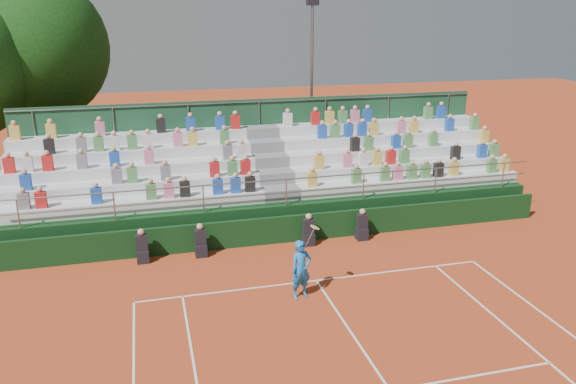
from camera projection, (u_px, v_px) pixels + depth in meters
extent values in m
plane|color=#B4411E|center=(316.00, 281.00, 17.44)|extent=(90.00, 90.00, 0.00)
cube|color=white|center=(316.00, 280.00, 17.44)|extent=(11.00, 0.06, 0.01)
cube|color=white|center=(353.00, 335.00, 14.49)|extent=(0.06, 6.40, 0.01)
cube|color=black|center=(290.00, 229.00, 20.23)|extent=(20.00, 0.15, 1.00)
cube|color=black|center=(143.00, 256.00, 18.66)|extent=(0.40, 0.40, 0.44)
cube|color=black|center=(142.00, 243.00, 18.51)|extent=(0.38, 0.25, 0.55)
sphere|color=tan|center=(141.00, 232.00, 18.40)|extent=(0.22, 0.22, 0.22)
cube|color=black|center=(201.00, 250.00, 19.12)|extent=(0.40, 0.40, 0.44)
cube|color=black|center=(200.00, 237.00, 18.98)|extent=(0.38, 0.25, 0.55)
sphere|color=tan|center=(200.00, 227.00, 18.86)|extent=(0.22, 0.22, 0.22)
cube|color=black|center=(308.00, 239.00, 20.04)|extent=(0.40, 0.40, 0.44)
cube|color=black|center=(309.00, 227.00, 19.89)|extent=(0.38, 0.25, 0.55)
sphere|color=tan|center=(309.00, 217.00, 19.77)|extent=(0.22, 0.22, 0.22)
cube|color=black|center=(362.00, 234.00, 20.52)|extent=(0.40, 0.40, 0.44)
cube|color=black|center=(362.00, 221.00, 20.37)|extent=(0.38, 0.25, 0.55)
sphere|color=tan|center=(363.00, 212.00, 20.26)|extent=(0.22, 0.22, 0.22)
cube|color=black|center=(271.00, 199.00, 23.05)|extent=(20.00, 5.20, 1.20)
cube|color=silver|center=(135.00, 205.00, 19.98)|extent=(9.30, 0.85, 0.42)
cube|color=silver|center=(410.00, 183.00, 22.54)|extent=(9.30, 0.85, 0.42)
cube|color=slate|center=(281.00, 193.00, 21.26)|extent=(1.40, 0.85, 0.42)
cube|color=silver|center=(134.00, 186.00, 20.64)|extent=(9.30, 0.85, 0.42)
cube|color=silver|center=(401.00, 167.00, 23.19)|extent=(9.30, 0.85, 0.42)
cube|color=slate|center=(275.00, 176.00, 21.91)|extent=(1.40, 0.85, 0.42)
cube|color=silver|center=(133.00, 169.00, 21.29)|extent=(9.30, 0.85, 0.42)
cube|color=silver|center=(393.00, 152.00, 23.85)|extent=(9.30, 0.85, 0.42)
cube|color=slate|center=(270.00, 160.00, 22.57)|extent=(1.40, 0.85, 0.42)
cube|color=silver|center=(132.00, 153.00, 21.94)|extent=(9.30, 0.85, 0.42)
cube|color=silver|center=(385.00, 138.00, 24.50)|extent=(9.30, 0.85, 0.42)
cube|color=slate|center=(266.00, 146.00, 23.22)|extent=(1.40, 0.85, 0.42)
cube|color=silver|center=(131.00, 138.00, 22.59)|extent=(9.30, 0.85, 0.42)
cube|color=silver|center=(378.00, 125.00, 25.15)|extent=(9.30, 0.85, 0.42)
cube|color=slate|center=(261.00, 131.00, 23.87)|extent=(1.40, 0.85, 0.42)
cube|color=#1B482B|center=(259.00, 149.00, 24.63)|extent=(20.00, 0.12, 4.40)
cylinder|color=gray|center=(286.00, 179.00, 20.21)|extent=(20.00, 0.05, 0.05)
cylinder|color=gray|center=(259.00, 102.00, 23.89)|extent=(20.00, 0.05, 0.05)
cube|color=slate|center=(24.00, 201.00, 18.84)|extent=(0.36, 0.24, 0.56)
cube|color=red|center=(41.00, 200.00, 18.97)|extent=(0.36, 0.24, 0.56)
cube|color=#1E4CB2|center=(96.00, 196.00, 19.40)|extent=(0.36, 0.24, 0.56)
cube|color=#4C8C4C|center=(151.00, 192.00, 19.84)|extent=(0.36, 0.24, 0.56)
cube|color=pink|center=(169.00, 190.00, 19.98)|extent=(0.36, 0.24, 0.56)
cube|color=black|center=(185.00, 189.00, 20.12)|extent=(0.36, 0.24, 0.56)
cube|color=#1E4CB2|center=(218.00, 186.00, 20.40)|extent=(0.36, 0.24, 0.56)
cube|color=#1E4CB2|center=(236.00, 185.00, 20.56)|extent=(0.36, 0.24, 0.56)
cube|color=black|center=(250.00, 184.00, 20.69)|extent=(0.36, 0.24, 0.56)
cube|color=#1E4CB2|center=(26.00, 182.00, 19.49)|extent=(0.36, 0.24, 0.56)
cube|color=slate|center=(117.00, 176.00, 20.21)|extent=(0.36, 0.24, 0.56)
cube|color=#4C8C4C|center=(132.00, 175.00, 20.34)|extent=(0.36, 0.24, 0.56)
cube|color=slate|center=(166.00, 173.00, 20.63)|extent=(0.36, 0.24, 0.56)
cube|color=red|center=(215.00, 169.00, 21.06)|extent=(0.36, 0.24, 0.56)
cube|color=#4C8C4C|center=(232.00, 168.00, 21.22)|extent=(0.36, 0.24, 0.56)
cube|color=red|center=(246.00, 167.00, 21.34)|extent=(0.36, 0.24, 0.56)
cube|color=red|center=(9.00, 165.00, 19.99)|extent=(0.36, 0.24, 0.56)
cube|color=silver|center=(27.00, 164.00, 20.13)|extent=(0.36, 0.24, 0.56)
cube|color=red|center=(48.00, 163.00, 20.29)|extent=(0.36, 0.24, 0.56)
cube|color=slate|center=(82.00, 161.00, 20.57)|extent=(0.36, 0.24, 0.56)
cube|color=#1E4CB2|center=(115.00, 159.00, 20.85)|extent=(0.36, 0.24, 0.56)
cube|color=pink|center=(149.00, 157.00, 21.15)|extent=(0.36, 0.24, 0.56)
cube|color=slate|center=(228.00, 152.00, 21.86)|extent=(0.36, 0.24, 0.56)
cube|color=silver|center=(242.00, 151.00, 22.00)|extent=(0.36, 0.24, 0.56)
cube|color=black|center=(49.00, 146.00, 20.95)|extent=(0.36, 0.24, 0.56)
cube|color=slate|center=(81.00, 145.00, 21.22)|extent=(0.36, 0.24, 0.56)
cube|color=#4C8C4C|center=(99.00, 144.00, 21.37)|extent=(0.36, 0.24, 0.56)
cube|color=silver|center=(114.00, 143.00, 21.50)|extent=(0.36, 0.24, 0.56)
cube|color=#4C8C4C|center=(132.00, 142.00, 21.66)|extent=(0.36, 0.24, 0.56)
cube|color=silver|center=(148.00, 141.00, 21.81)|extent=(0.36, 0.24, 0.56)
cube|color=pink|center=(178.00, 139.00, 22.08)|extent=(0.36, 0.24, 0.56)
cube|color=gold|center=(193.00, 139.00, 22.22)|extent=(0.36, 0.24, 0.56)
cube|color=#4C8C4C|center=(225.00, 137.00, 22.52)|extent=(0.36, 0.24, 0.56)
cube|color=gold|center=(15.00, 133.00, 21.29)|extent=(0.36, 0.24, 0.56)
cube|color=gold|center=(51.00, 131.00, 21.60)|extent=(0.36, 0.24, 0.56)
cube|color=pink|center=(100.00, 129.00, 22.03)|extent=(0.36, 0.24, 0.56)
cube|color=black|center=(161.00, 126.00, 22.59)|extent=(0.36, 0.24, 0.56)
cube|color=#1E4CB2|center=(191.00, 124.00, 22.87)|extent=(0.36, 0.24, 0.56)
cube|color=#1E4CB2|center=(220.00, 123.00, 23.16)|extent=(0.36, 0.24, 0.56)
cube|color=red|center=(235.00, 122.00, 23.31)|extent=(0.36, 0.24, 0.56)
cube|color=gold|center=(312.00, 179.00, 21.26)|extent=(0.36, 0.24, 0.56)
cube|color=#4C8C4C|center=(356.00, 176.00, 21.69)|extent=(0.36, 0.24, 0.56)
cube|color=#4C8C4C|center=(385.00, 174.00, 21.97)|extent=(0.36, 0.24, 0.56)
cube|color=pink|center=(398.00, 173.00, 22.10)|extent=(0.36, 0.24, 0.56)
cube|color=#4C8C4C|center=(412.00, 172.00, 22.25)|extent=(0.36, 0.24, 0.56)
cube|color=#4C8C4C|center=(425.00, 171.00, 22.39)|extent=(0.36, 0.24, 0.56)
cube|color=black|center=(438.00, 170.00, 22.53)|extent=(0.36, 0.24, 0.56)
cube|color=gold|center=(454.00, 169.00, 22.69)|extent=(0.36, 0.24, 0.56)
cube|color=#4C8C4C|center=(492.00, 166.00, 23.11)|extent=(0.36, 0.24, 0.56)
cube|color=gold|center=(504.00, 165.00, 23.25)|extent=(0.36, 0.24, 0.56)
cube|color=gold|center=(319.00, 162.00, 22.04)|extent=(0.36, 0.24, 0.56)
cube|color=pink|center=(347.00, 160.00, 22.32)|extent=(0.36, 0.24, 0.56)
cube|color=silver|center=(363.00, 159.00, 22.48)|extent=(0.36, 0.24, 0.56)
cube|color=gold|center=(377.00, 158.00, 22.62)|extent=(0.36, 0.24, 0.56)
cube|color=red|center=(391.00, 157.00, 22.77)|extent=(0.36, 0.24, 0.56)
cube|color=#4C8C4C|center=(404.00, 156.00, 22.91)|extent=(0.36, 0.24, 0.56)
cube|color=black|center=(455.00, 153.00, 23.47)|extent=(0.36, 0.24, 0.56)
cube|color=#1E4CB2|center=(482.00, 151.00, 23.77)|extent=(0.36, 0.24, 0.56)
cube|color=#4C8C4C|center=(494.00, 150.00, 23.91)|extent=(0.36, 0.24, 0.56)
cube|color=black|center=(355.00, 144.00, 23.13)|extent=(0.36, 0.24, 0.56)
cube|color=#4C8C4C|center=(368.00, 143.00, 23.27)|extent=(0.36, 0.24, 0.56)
cube|color=#1E4CB2|center=(396.00, 142.00, 23.56)|extent=(0.36, 0.24, 0.56)
cube|color=#4C8C4C|center=(408.00, 141.00, 23.70)|extent=(0.36, 0.24, 0.56)
cube|color=#4C8C4C|center=(433.00, 140.00, 23.98)|extent=(0.36, 0.24, 0.56)
cube|color=gold|center=(484.00, 136.00, 24.57)|extent=(0.36, 0.24, 0.56)
cube|color=#1E4CB2|center=(322.00, 132.00, 23.50)|extent=(0.36, 0.24, 0.56)
cube|color=#4C8C4C|center=(335.00, 131.00, 23.64)|extent=(0.36, 0.24, 0.56)
cube|color=#1E4CB2|center=(349.00, 130.00, 23.78)|extent=(0.36, 0.24, 0.56)
cube|color=#1E4CB2|center=(362.00, 129.00, 23.93)|extent=(0.36, 0.24, 0.56)
cube|color=gold|center=(374.00, 129.00, 24.06)|extent=(0.36, 0.24, 0.56)
cube|color=pink|center=(401.00, 127.00, 24.36)|extent=(0.36, 0.24, 0.56)
cube|color=gold|center=(414.00, 127.00, 24.51)|extent=(0.36, 0.24, 0.56)
cube|color=#1E4CB2|center=(449.00, 125.00, 24.92)|extent=(0.36, 0.24, 0.56)
cube|color=#4C8C4C|center=(474.00, 123.00, 25.22)|extent=(0.36, 0.24, 0.56)
cube|color=silver|center=(288.00, 120.00, 23.85)|extent=(0.36, 0.24, 0.56)
cube|color=red|center=(315.00, 118.00, 24.15)|extent=(0.36, 0.24, 0.56)
cube|color=gold|center=(329.00, 117.00, 24.30)|extent=(0.36, 0.24, 0.56)
cube|color=#4C8C4C|center=(343.00, 117.00, 24.44)|extent=(0.36, 0.24, 0.56)
cube|color=pink|center=(355.00, 116.00, 24.58)|extent=(0.36, 0.24, 0.56)
cube|color=#1E4CB2|center=(367.00, 116.00, 24.72)|extent=(0.36, 0.24, 0.56)
cube|color=#4C8C4C|center=(428.00, 113.00, 25.42)|extent=(0.36, 0.24, 0.56)
cube|color=#1E4CB2|center=(441.00, 112.00, 25.58)|extent=(0.36, 0.24, 0.56)
imported|color=blue|center=(301.00, 269.00, 16.18)|extent=(0.73, 0.57, 1.77)
cylinder|color=gray|center=(310.00, 238.00, 15.94)|extent=(0.26, 0.03, 0.51)
cylinder|color=#E5D866|center=(315.00, 227.00, 15.89)|extent=(0.26, 0.28, 0.14)
cylinder|color=#352313|center=(45.00, 148.00, 26.35)|extent=(0.50, 0.50, 3.72)
sphere|color=#0F340E|center=(32.00, 48.00, 24.95)|extent=(6.70, 6.70, 6.70)
cylinder|color=gray|center=(311.00, 91.00, 28.28)|extent=(0.16, 0.16, 8.23)
cube|color=black|center=(313.00, 2.00, 26.95)|extent=(0.60, 0.25, 0.35)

